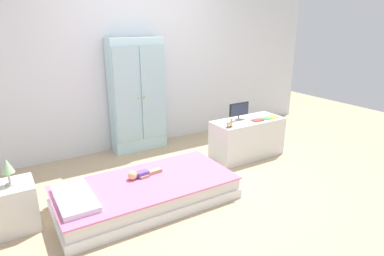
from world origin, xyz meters
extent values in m
cube|color=tan|center=(0.00, 0.00, -0.01)|extent=(10.00, 10.00, 0.02)
cube|color=silver|center=(0.00, 1.57, 1.35)|extent=(6.40, 0.05, 2.70)
cube|color=white|center=(-0.68, -0.08, 0.05)|extent=(1.82, 0.89, 0.10)
cube|color=silver|center=(-0.68, -0.08, 0.16)|extent=(1.78, 0.85, 0.12)
cube|color=pink|center=(-0.68, -0.08, 0.23)|extent=(1.81, 0.88, 0.02)
cube|color=silver|center=(-1.40, -0.08, 0.26)|extent=(0.32, 0.64, 0.05)
cube|color=#6B4CB2|center=(-0.67, 0.05, 0.27)|extent=(0.14, 0.09, 0.06)
cube|color=tan|center=(-0.52, 0.08, 0.26)|extent=(0.16, 0.05, 0.04)
cube|color=tan|center=(-0.52, 0.04, 0.26)|extent=(0.16, 0.05, 0.04)
cube|color=tan|center=(-0.67, 0.10, 0.25)|extent=(0.10, 0.03, 0.03)
cube|color=tan|center=(-0.66, 0.00, 0.25)|extent=(0.10, 0.03, 0.03)
sphere|color=tan|center=(-0.77, 0.04, 0.28)|extent=(0.09, 0.09, 0.09)
sphere|color=#E0C67F|center=(-0.78, 0.04, 0.29)|extent=(0.10, 0.10, 0.10)
cube|color=silver|center=(-1.88, 0.13, 0.22)|extent=(0.37, 0.37, 0.44)
cylinder|color=#B7B2AD|center=(-1.88, 0.13, 0.45)|extent=(0.08, 0.08, 0.01)
cylinder|color=#B7B2AD|center=(-1.88, 0.13, 0.50)|extent=(0.02, 0.02, 0.11)
cone|color=#A8D699|center=(-1.88, 0.13, 0.62)|extent=(0.11, 0.11, 0.13)
cube|color=silver|center=(-0.15, 1.40, 0.80)|extent=(0.77, 0.27, 1.61)
cube|color=#9DC0C9|center=(-0.34, 1.25, 0.84)|extent=(0.36, 0.02, 1.32)
cube|color=#9DC0C9|center=(0.05, 1.25, 0.84)|extent=(0.36, 0.02, 1.32)
sphere|color=gold|center=(-0.19, 1.23, 0.80)|extent=(0.02, 0.02, 0.02)
sphere|color=gold|center=(-0.11, 1.23, 0.80)|extent=(0.02, 0.02, 0.02)
cube|color=silver|center=(1.03, 0.33, 0.27)|extent=(1.02, 0.44, 0.53)
cylinder|color=#99999E|center=(0.92, 0.41, 0.54)|extent=(0.10, 0.10, 0.01)
cylinder|color=#99999E|center=(0.92, 0.41, 0.57)|extent=(0.02, 0.02, 0.05)
cube|color=black|center=(0.92, 0.41, 0.68)|extent=(0.31, 0.02, 0.18)
cube|color=#28334C|center=(0.92, 0.39, 0.68)|extent=(0.29, 0.01, 0.16)
cube|color=#8E6642|center=(0.60, 0.21, 0.54)|extent=(0.10, 0.01, 0.01)
cube|color=#8E6642|center=(0.60, 0.18, 0.54)|extent=(0.10, 0.01, 0.01)
cube|color=#D1B289|center=(0.60, 0.20, 0.59)|extent=(0.07, 0.03, 0.04)
cylinder|color=#D1B289|center=(0.62, 0.21, 0.56)|extent=(0.01, 0.01, 0.02)
cylinder|color=#D1B289|center=(0.62, 0.18, 0.56)|extent=(0.01, 0.01, 0.02)
cylinder|color=#D1B289|center=(0.57, 0.21, 0.56)|extent=(0.01, 0.01, 0.02)
cylinder|color=#D1B289|center=(0.57, 0.18, 0.56)|extent=(0.01, 0.01, 0.02)
cylinder|color=#D1B289|center=(0.63, 0.20, 0.62)|extent=(0.02, 0.02, 0.02)
sphere|color=#D1B289|center=(0.63, 0.20, 0.64)|extent=(0.04, 0.04, 0.04)
cube|color=#CC3838|center=(1.10, 0.23, 0.54)|extent=(0.15, 0.11, 0.01)
cube|color=#429E51|center=(1.26, 0.23, 0.54)|extent=(0.12, 0.10, 0.01)
cube|color=gold|center=(1.39, 0.23, 0.54)|extent=(0.15, 0.11, 0.01)
camera|label=1|loc=(-1.85, -2.90, 1.82)|focal=30.46mm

